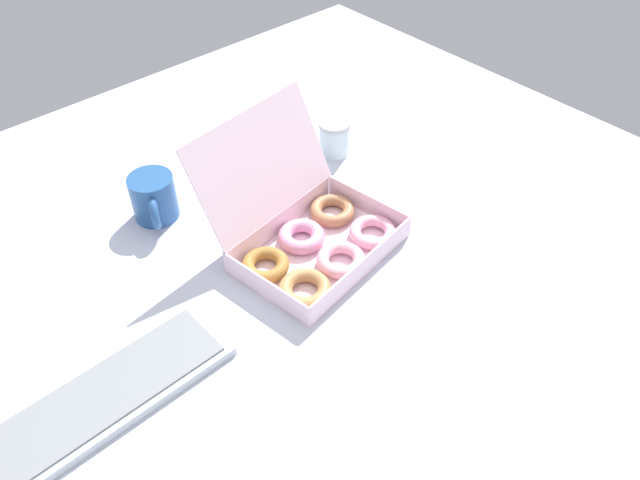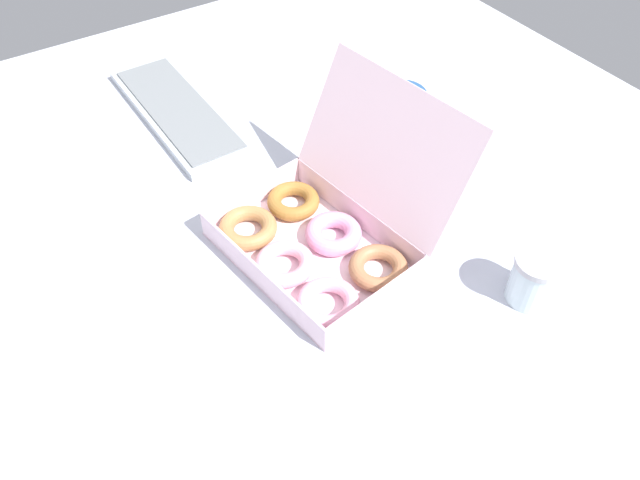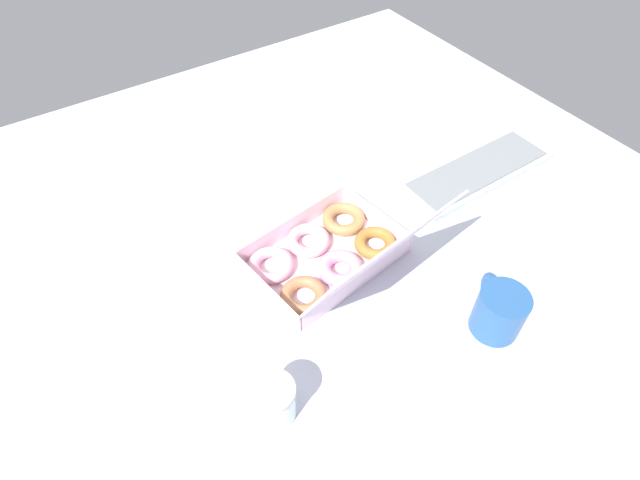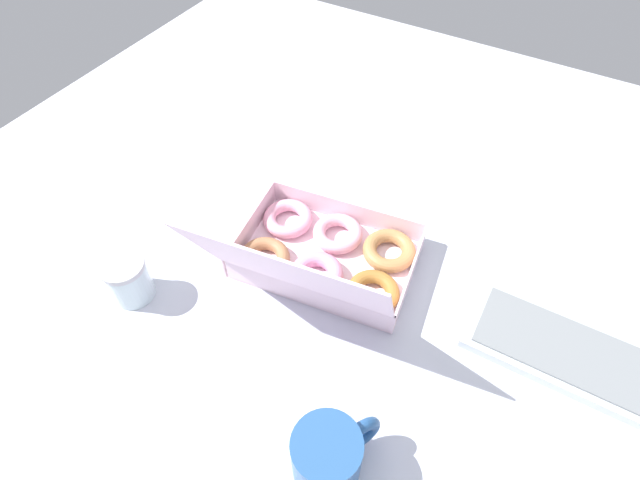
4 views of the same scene
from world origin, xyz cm
name	(u,v)px [view 2 (image 2 of 4)]	position (x,y,z in cm)	size (l,w,h in cm)	color
ground_plane	(294,257)	(0.00, 0.00, -1.00)	(180.00, 180.00, 2.00)	silver
donut_box	(319,236)	(1.54, 3.90, 3.34)	(36.30, 35.63, 25.01)	white
keyboard	(177,112)	(-46.91, -0.35, 1.06)	(42.51, 14.38, 2.20)	silver
coffee_mug	(398,114)	(-16.54, 34.34, 5.16)	(9.65, 12.97, 10.06)	#27538C
glass_jar	(534,279)	(28.08, 26.07, 4.40)	(7.65, 7.65, 8.72)	silver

